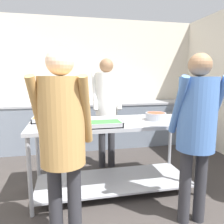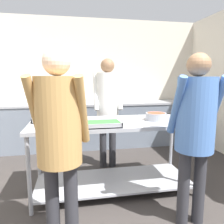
{
  "view_description": "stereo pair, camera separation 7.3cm",
  "coord_description": "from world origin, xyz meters",
  "views": [
    {
      "loc": [
        -0.51,
        -0.9,
        1.42
      ],
      "look_at": [
        0.07,
        1.75,
        0.99
      ],
      "focal_mm": 35.0,
      "sensor_mm": 36.0,
      "label": 1
    },
    {
      "loc": [
        -0.44,
        -0.91,
        1.42
      ],
      "look_at": [
        0.07,
        1.75,
        0.99
      ],
      "focal_mm": 35.0,
      "sensor_mm": 36.0,
      "label": 2
    }
  ],
  "objects": [
    {
      "name": "wall_rear",
      "position": [
        0.0,
        3.88,
        1.32
      ],
      "size": [
        4.84,
        0.06,
        2.65
      ],
      "color": "beige",
      "rests_on": "ground_plane"
    },
    {
      "name": "back_counter",
      "position": [
        0.0,
        3.51,
        0.46
      ],
      "size": [
        4.68,
        0.65,
        0.92
      ],
      "color": "slate",
      "rests_on": "ground_plane"
    },
    {
      "name": "serving_counter",
      "position": [
        0.07,
        1.65,
        0.6
      ],
      "size": [
        2.0,
        0.81,
        0.89
      ],
      "color": "#9EA0A8",
      "rests_on": "ground_plane"
    },
    {
      "name": "serving_tray_vegetables",
      "position": [
        -0.67,
        1.84,
        0.92
      ],
      "size": [
        0.45,
        0.3,
        0.05
      ],
      "color": "#9EA0A8",
      "rests_on": "serving_counter"
    },
    {
      "name": "serving_tray_roast",
      "position": [
        -0.16,
        1.4,
        0.92
      ],
      "size": [
        0.5,
        0.26,
        0.05
      ],
      "color": "#9EA0A8",
      "rests_on": "serving_counter"
    },
    {
      "name": "plate_stack",
      "position": [
        0.25,
        1.53,
        0.92
      ],
      "size": [
        0.25,
        0.25,
        0.06
      ],
      "color": "white",
      "rests_on": "serving_counter"
    },
    {
      "name": "sauce_pan",
      "position": [
        0.61,
        1.63,
        0.94
      ],
      "size": [
        0.4,
        0.26,
        0.09
      ],
      "color": "#9EA0A8",
      "rests_on": "serving_counter"
    },
    {
      "name": "broccoli_bowl",
      "position": [
        0.94,
        1.43,
        0.93
      ],
      "size": [
        0.19,
        0.19,
        0.09
      ],
      "color": "silver",
      "rests_on": "serving_counter"
    },
    {
      "name": "guest_serving_left",
      "position": [
        0.69,
        0.88,
        1.01
      ],
      "size": [
        0.47,
        0.35,
        1.64
      ],
      "color": "#2D2D33",
      "rests_on": "ground_plane"
    },
    {
      "name": "guest_serving_right",
      "position": [
        -0.53,
        0.8,
        1.01
      ],
      "size": [
        0.5,
        0.41,
        1.64
      ],
      "color": "#2D2D33",
      "rests_on": "ground_plane"
    },
    {
      "name": "cook_behind_counter",
      "position": [
        0.13,
        2.39,
        1.06
      ],
      "size": [
        0.44,
        0.34,
        1.7
      ],
      "color": "#2D2D33",
      "rests_on": "ground_plane"
    },
    {
      "name": "water_bottle",
      "position": [
        -0.23,
        3.45,
        1.05
      ],
      "size": [
        0.07,
        0.07,
        0.3
      ],
      "color": "brown",
      "rests_on": "back_counter"
    }
  ]
}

